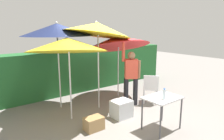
{
  "coord_description": "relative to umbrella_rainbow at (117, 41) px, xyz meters",
  "views": [
    {
      "loc": [
        -3.5,
        -4.15,
        2.29
      ],
      "look_at": [
        0.0,
        0.3,
        1.1
      ],
      "focal_mm": 32.94,
      "sensor_mm": 36.0,
      "label": 1
    }
  ],
  "objects": [
    {
      "name": "bottle_water",
      "position": [
        -0.72,
        -2.47,
        -0.96
      ],
      "size": [
        0.07,
        0.07,
        0.24
      ],
      "color": "silver",
      "rests_on": "folding_table"
    },
    {
      "name": "person_vendor",
      "position": [
        -0.17,
        -0.85,
        -0.9
      ],
      "size": [
        0.51,
        0.38,
        1.88
      ],
      "color": "black",
      "rests_on": "ground_plane"
    },
    {
      "name": "umbrella_yellow",
      "position": [
        -2.03,
        -0.62,
        0.04
      ],
      "size": [
        1.96,
        1.95,
        2.25
      ],
      "color": "silver",
      "rests_on": "ground_plane"
    },
    {
      "name": "hedge_row",
      "position": [
        -0.7,
        1.44,
        -1.09
      ],
      "size": [
        8.0,
        0.7,
        1.49
      ],
      "primitive_type": "cube",
      "color": "#23602D",
      "rests_on": "ground_plane"
    },
    {
      "name": "chair_plastic",
      "position": [
        0.41,
        -1.11,
        -1.32
      ],
      "size": [
        0.62,
        0.62,
        0.89
      ],
      "color": "silver",
      "rests_on": "ground_plane"
    },
    {
      "name": "ground_plane",
      "position": [
        -0.7,
        -0.93,
        -1.83
      ],
      "size": [
        24.0,
        24.0,
        0.0
      ],
      "primitive_type": "plane",
      "color": "gray"
    },
    {
      "name": "umbrella_navy",
      "position": [
        -1.89,
        0.25,
        0.38
      ],
      "size": [
        1.91,
        1.91,
        2.43
      ],
      "color": "silver",
      "rests_on": "ground_plane"
    },
    {
      "name": "folding_table",
      "position": [
        -0.64,
        -2.37,
        -1.17
      ],
      "size": [
        0.8,
        0.6,
        0.76
      ],
      "color": "#4C4C51",
      "rests_on": "ground_plane"
    },
    {
      "name": "cooler_box",
      "position": [
        -0.94,
        -1.32,
        -1.61
      ],
      "size": [
        0.49,
        0.41,
        0.44
      ],
      "primitive_type": "cube",
      "color": "silver",
      "rests_on": "ground_plane"
    },
    {
      "name": "umbrella_rainbow",
      "position": [
        0.0,
        0.0,
        0.0
      ],
      "size": [
        2.09,
        2.06,
        2.33
      ],
      "color": "silver",
      "rests_on": "ground_plane"
    },
    {
      "name": "crate_cardboard",
      "position": [
        -1.87,
        -1.46,
        -1.68
      ],
      "size": [
        0.42,
        0.29,
        0.3
      ],
      "primitive_type": "cube",
      "color": "#9E7A4C",
      "rests_on": "ground_plane"
    },
    {
      "name": "umbrella_orange",
      "position": [
        -1.04,
        -0.42,
        0.41
      ],
      "size": [
        1.89,
        1.86,
        2.59
      ],
      "color": "silver",
      "rests_on": "ground_plane"
    }
  ]
}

